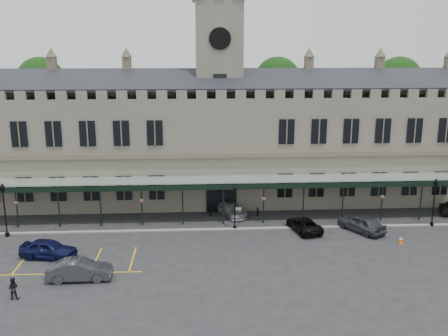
{
  "coord_description": "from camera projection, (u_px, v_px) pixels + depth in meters",
  "views": [
    {
      "loc": [
        -2.63,
        -39.75,
        17.05
      ],
      "look_at": [
        0.0,
        6.0,
        6.0
      ],
      "focal_mm": 40.0,
      "sensor_mm": 36.0,
      "label": 1
    }
  ],
  "objects": [
    {
      "name": "kerb",
      "position": [
        224.0,
        229.0,
        48.04
      ],
      "size": [
        60.0,
        0.4,
        0.12
      ],
      "primitive_type": "cube",
      "color": "gray",
      "rests_on": "ground"
    },
    {
      "name": "lamp_post_mid",
      "position": [
        235.0,
        203.0,
        47.58
      ],
      "size": [
        0.42,
        0.42,
        4.48
      ],
      "color": "black",
      "rests_on": "ground"
    },
    {
      "name": "bollard_right",
      "position": [
        258.0,
        212.0,
        51.72
      ],
      "size": [
        0.16,
        0.16,
        0.91
      ],
      "primitive_type": "cylinder",
      "color": "black",
      "rests_on": "ground"
    },
    {
      "name": "car_left_b",
      "position": [
        80.0,
        270.0,
        37.51
      ],
      "size": [
        4.88,
        1.85,
        1.59
      ],
      "primitive_type": "imported",
      "rotation": [
        0.0,
        0.0,
        1.61
      ],
      "color": "#34363B",
      "rests_on": "ground"
    },
    {
      "name": "lamp_post_left",
      "position": [
        4.0,
        205.0,
        45.65
      ],
      "size": [
        0.49,
        0.49,
        5.14
      ],
      "color": "black",
      "rests_on": "ground"
    },
    {
      "name": "tree_behind_left",
      "position": [
        41.0,
        83.0,
        62.75
      ],
      "size": [
        6.0,
        6.0,
        16.0
      ],
      "color": "#332314",
      "rests_on": "ground"
    },
    {
      "name": "ground",
      "position": [
        228.0,
        252.0,
        42.72
      ],
      "size": [
        140.0,
        140.0,
        0.0
      ],
      "primitive_type": "plane",
      "color": "#252527"
    },
    {
      "name": "bollard_left",
      "position": [
        210.0,
        212.0,
        51.78
      ],
      "size": [
        0.17,
        0.17,
        0.94
      ],
      "primitive_type": "cylinder",
      "color": "black",
      "rests_on": "ground"
    },
    {
      "name": "lamp_post_right",
      "position": [
        434.0,
        198.0,
        48.43
      ],
      "size": [
        0.46,
        0.46,
        4.85
      ],
      "color": "black",
      "rests_on": "ground"
    },
    {
      "name": "car_right_a",
      "position": [
        361.0,
        223.0,
        47.42
      ],
      "size": [
        4.2,
        5.14,
        1.65
      ],
      "primitive_type": "imported",
      "rotation": [
        0.0,
        0.0,
        3.69
      ],
      "color": "#34363B",
      "rests_on": "ground"
    },
    {
      "name": "car_left_a",
      "position": [
        48.0,
        249.0,
        41.41
      ],
      "size": [
        4.99,
        2.86,
        1.6
      ],
      "primitive_type": "imported",
      "rotation": [
        0.0,
        0.0,
        1.35
      ],
      "color": "#0D1039",
      "rests_on": "ground"
    },
    {
      "name": "traffic_cone",
      "position": [
        401.0,
        240.0,
        44.56
      ],
      "size": [
        0.44,
        0.44,
        0.7
      ],
      "rotation": [
        0.0,
        0.0,
        -0.38
      ],
      "color": "#E25D07",
      "rests_on": "ground"
    },
    {
      "name": "tree_behind_mid",
      "position": [
        277.0,
        82.0,
        64.42
      ],
      "size": [
        6.0,
        6.0,
        16.0
      ],
      "color": "#332314",
      "rests_on": "ground"
    },
    {
      "name": "canopy",
      "position": [
        223.0,
        200.0,
        49.4
      ],
      "size": [
        50.0,
        4.1,
        4.3
      ],
      "color": "#8C9E93",
      "rests_on": "ground"
    },
    {
      "name": "car_taxi",
      "position": [
        232.0,
        209.0,
        52.04
      ],
      "size": [
        3.46,
        4.94,
        1.33
      ],
      "primitive_type": "imported",
      "rotation": [
        0.0,
        0.0,
        0.39
      ],
      "color": "#9C9FA4",
      "rests_on": "ground"
    },
    {
      "name": "car_van",
      "position": [
        304.0,
        225.0,
        47.56
      ],
      "size": [
        3.2,
        5.01,
        1.29
      ],
      "primitive_type": "imported",
      "rotation": [
        0.0,
        0.0,
        3.39
      ],
      "color": "black",
      "rests_on": "ground"
    },
    {
      "name": "station_building",
      "position": [
        219.0,
        144.0,
        56.64
      ],
      "size": [
        60.0,
        10.36,
        17.3
      ],
      "color": "#625E52",
      "rests_on": "ground"
    },
    {
      "name": "person_b",
      "position": [
        13.0,
        288.0,
        34.61
      ],
      "size": [
        0.82,
        0.66,
        1.61
      ],
      "primitive_type": "imported",
      "rotation": [
        0.0,
        0.0,
        3.21
      ],
      "color": "black",
      "rests_on": "ground"
    },
    {
      "name": "clock_tower",
      "position": [
        219.0,
        85.0,
        55.17
      ],
      "size": [
        5.6,
        5.6,
        24.8
      ],
      "color": "#625E52",
      "rests_on": "ground"
    },
    {
      "name": "parking_markings",
      "position": [
        57.0,
        264.0,
        40.48
      ],
      "size": [
        16.0,
        6.0,
        0.01
      ],
      "primitive_type": null,
      "color": "gold",
      "rests_on": "ground"
    },
    {
      "name": "tree_behind_right",
      "position": [
        398.0,
        81.0,
        65.32
      ],
      "size": [
        6.0,
        6.0,
        16.0
      ],
      "color": "#332314",
      "rests_on": "ground"
    },
    {
      "name": "sign_board",
      "position": [
        238.0,
        213.0,
        51.19
      ],
      "size": [
        0.68,
        0.06,
        1.16
      ],
      "rotation": [
        0.0,
        0.0,
        0.0
      ],
      "color": "black",
      "rests_on": "ground"
    }
  ]
}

